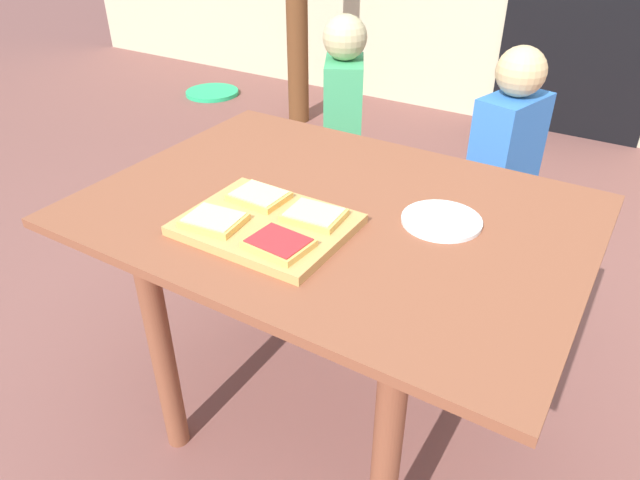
% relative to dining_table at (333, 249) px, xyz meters
% --- Properties ---
extents(ground_plane, '(16.00, 16.00, 0.00)m').
position_rel_dining_table_xyz_m(ground_plane, '(0.00, 0.00, -0.59)').
color(ground_plane, brown).
extents(dining_table, '(1.17, 0.85, 0.71)m').
position_rel_dining_table_xyz_m(dining_table, '(0.00, 0.00, 0.00)').
color(dining_table, brown).
rests_on(dining_table, ground).
extents(cutting_board, '(0.36, 0.29, 0.02)m').
position_rel_dining_table_xyz_m(cutting_board, '(-0.08, -0.17, 0.13)').
color(cutting_board, tan).
rests_on(cutting_board, dining_table).
extents(pizza_slice_far_right, '(0.13, 0.11, 0.02)m').
position_rel_dining_table_xyz_m(pizza_slice_far_right, '(0.01, -0.10, 0.15)').
color(pizza_slice_far_right, '#EAB555').
rests_on(pizza_slice_far_right, cutting_board).
extents(pizza_slice_near_right, '(0.13, 0.11, 0.02)m').
position_rel_dining_table_xyz_m(pizza_slice_near_right, '(0.01, -0.24, 0.15)').
color(pizza_slice_near_right, '#EAB555').
rests_on(pizza_slice_near_right, cutting_board).
extents(pizza_slice_near_left, '(0.14, 0.11, 0.02)m').
position_rel_dining_table_xyz_m(pizza_slice_near_left, '(-0.17, -0.24, 0.15)').
color(pizza_slice_near_left, '#EAB555').
rests_on(pizza_slice_near_left, cutting_board).
extents(pizza_slice_far_left, '(0.13, 0.10, 0.02)m').
position_rel_dining_table_xyz_m(pizza_slice_far_left, '(-0.15, -0.09, 0.15)').
color(pizza_slice_far_left, '#EAB555').
rests_on(pizza_slice_far_left, cutting_board).
extents(plate_white_right, '(0.18, 0.18, 0.01)m').
position_rel_dining_table_xyz_m(plate_white_right, '(0.25, 0.07, 0.12)').
color(plate_white_right, white).
rests_on(plate_white_right, dining_table).
extents(child_left, '(0.24, 0.28, 0.97)m').
position_rel_dining_table_xyz_m(child_left, '(-0.43, 0.81, -0.04)').
color(child_left, navy).
rests_on(child_left, ground).
extents(child_right, '(0.20, 0.27, 0.96)m').
position_rel_dining_table_xyz_m(child_right, '(0.21, 0.76, -0.06)').
color(child_right, '#203C4C').
rests_on(child_right, ground).
extents(garden_hose_coil, '(0.39, 0.39, 0.03)m').
position_rel_dining_table_xyz_m(garden_hose_coil, '(-2.28, 2.11, -0.58)').
color(garden_hose_coil, '#28C175').
rests_on(garden_hose_coil, ground).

